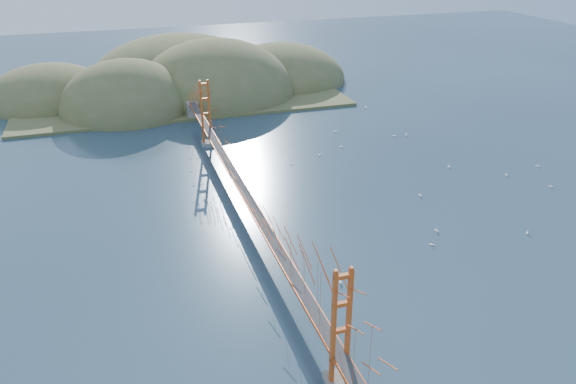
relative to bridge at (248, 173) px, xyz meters
name	(u,v)px	position (x,y,z in m)	size (l,w,h in m)	color
ground	(250,223)	(0.00, -0.18, -7.01)	(320.00, 320.00, 0.00)	#294153
bridge	(248,173)	(0.00, 0.00, 0.00)	(2.20, 94.40, 12.00)	gray
far_headlands	(187,89)	(2.21, 68.33, -7.01)	(84.00, 58.00, 25.00)	olive
sailboat_16	(291,163)	(11.37, 17.05, -6.87)	(0.54, 0.54, 0.57)	white
sailboat_15	(366,107)	(36.20, 41.82, -6.85)	(0.51, 0.62, 0.73)	white
sailboat_3	(319,155)	(17.08, 19.30, -6.87)	(0.56, 0.56, 0.60)	white
sailboat_6	(432,244)	(19.68, -12.44, -6.86)	(0.67, 0.67, 0.70)	white
sailboat_5	(551,186)	(45.38, -3.14, -6.86)	(0.63, 0.63, 0.69)	white
sailboat_14	(527,232)	(32.66, -13.63, -6.86)	(0.62, 0.62, 0.65)	white
sailboat_17	(394,135)	(33.59, 23.98, -6.86)	(0.61, 0.52, 0.70)	white
sailboat_12	(335,131)	(24.07, 29.49, -6.85)	(0.66, 0.65, 0.74)	white
sailboat_7	(341,146)	(22.12, 21.88, -6.87)	(0.53, 0.47, 0.61)	white
sailboat_11	(538,166)	(48.85, 3.92, -6.85)	(0.68, 0.68, 0.73)	white
sailboat_0	(436,230)	(22.05, -9.57, -6.86)	(0.54, 0.60, 0.68)	white
sailboat_4	(506,175)	(41.79, 2.49, -6.86)	(0.48, 0.55, 0.63)	white
sailboat_9	(449,166)	(35.13, 8.18, -6.86)	(0.48, 0.57, 0.65)	white
sailboat_8	(406,135)	(35.92, 23.64, -6.85)	(0.71, 0.71, 0.75)	white
sailboat_1	(420,195)	(25.29, 0.15, -6.86)	(0.56, 0.58, 0.65)	white
sailboat_extra_0	(340,281)	(6.00, -16.31, -6.85)	(0.53, 0.63, 0.72)	white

